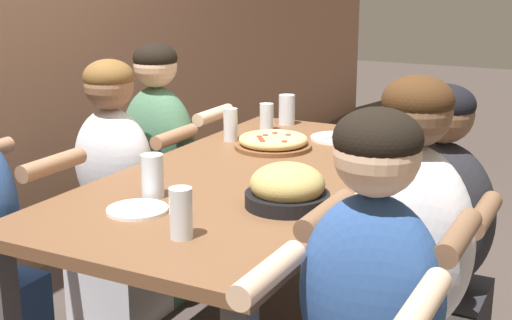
{
  "coord_description": "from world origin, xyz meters",
  "views": [
    {
      "loc": [
        -2.23,
        -1.16,
        1.49
      ],
      "look_at": [
        0.0,
        0.0,
        0.81
      ],
      "focal_mm": 50.0,
      "sensor_mm": 36.0,
      "label": 1
    }
  ],
  "objects_px": {
    "drinking_glass_c": "(181,213)",
    "diner_far_midright": "(160,181)",
    "skillet_bowl": "(287,188)",
    "drinking_glass_a": "(231,127)",
    "pizza_board_main": "(273,142)",
    "diner_far_center": "(116,203)",
    "drinking_glass_e": "(153,178)",
    "diner_near_midleft": "(405,305)",
    "empty_plate_a": "(338,138)",
    "diner_near_center": "(434,274)",
    "drinking_glass_b": "(267,118)",
    "drinking_glass_d": "(287,111)",
    "empty_plate_b": "(137,210)"
  },
  "relations": [
    {
      "from": "pizza_board_main",
      "to": "drinking_glass_a",
      "type": "bearing_deg",
      "value": 80.18
    },
    {
      "from": "drinking_glass_c",
      "to": "drinking_glass_d",
      "type": "xyz_separation_m",
      "value": [
        1.49,
        0.37,
        -0.01
      ]
    },
    {
      "from": "drinking_glass_b",
      "to": "diner_far_midright",
      "type": "bearing_deg",
      "value": 127.09
    },
    {
      "from": "drinking_glass_a",
      "to": "diner_near_center",
      "type": "distance_m",
      "value": 1.15
    },
    {
      "from": "drinking_glass_e",
      "to": "diner_near_midleft",
      "type": "height_order",
      "value": "diner_near_midleft"
    },
    {
      "from": "diner_far_midright",
      "to": "empty_plate_b",
      "type": "bearing_deg",
      "value": -58.46
    },
    {
      "from": "drinking_glass_d",
      "to": "diner_far_midright",
      "type": "xyz_separation_m",
      "value": [
        -0.46,
        0.42,
        -0.29
      ]
    },
    {
      "from": "drinking_glass_b",
      "to": "drinking_glass_e",
      "type": "height_order",
      "value": "drinking_glass_e"
    },
    {
      "from": "diner_far_center",
      "to": "drinking_glass_e",
      "type": "bearing_deg",
      "value": -40.37
    },
    {
      "from": "drinking_glass_c",
      "to": "drinking_glass_e",
      "type": "bearing_deg",
      "value": 47.02
    },
    {
      "from": "empty_plate_b",
      "to": "drinking_glass_d",
      "type": "height_order",
      "value": "drinking_glass_d"
    },
    {
      "from": "pizza_board_main",
      "to": "drinking_glass_b",
      "type": "height_order",
      "value": "drinking_glass_b"
    },
    {
      "from": "pizza_board_main",
      "to": "diner_far_midright",
      "type": "distance_m",
      "value": 0.63
    },
    {
      "from": "skillet_bowl",
      "to": "drinking_glass_b",
      "type": "distance_m",
      "value": 1.09
    },
    {
      "from": "pizza_board_main",
      "to": "diner_far_center",
      "type": "distance_m",
      "value": 0.71
    },
    {
      "from": "drinking_glass_c",
      "to": "diner_near_midleft",
      "type": "xyz_separation_m",
      "value": [
        0.28,
        -0.57,
        -0.27
      ]
    },
    {
      "from": "empty_plate_b",
      "to": "drinking_glass_c",
      "type": "height_order",
      "value": "drinking_glass_c"
    },
    {
      "from": "empty_plate_b",
      "to": "drinking_glass_c",
      "type": "bearing_deg",
      "value": -116.74
    },
    {
      "from": "diner_near_center",
      "to": "diner_far_midright",
      "type": "distance_m",
      "value": 1.43
    },
    {
      "from": "drinking_glass_b",
      "to": "diner_near_center",
      "type": "relative_size",
      "value": 0.11
    },
    {
      "from": "drinking_glass_d",
      "to": "diner_near_midleft",
      "type": "height_order",
      "value": "diner_near_midleft"
    },
    {
      "from": "diner_near_center",
      "to": "diner_near_midleft",
      "type": "bearing_deg",
      "value": 90.0
    },
    {
      "from": "empty_plate_a",
      "to": "drinking_glass_e",
      "type": "bearing_deg",
      "value": 166.7
    },
    {
      "from": "skillet_bowl",
      "to": "drinking_glass_d",
      "type": "distance_m",
      "value": 1.22
    },
    {
      "from": "drinking_glass_b",
      "to": "diner_near_midleft",
      "type": "relative_size",
      "value": 0.1
    },
    {
      "from": "drinking_glass_b",
      "to": "diner_near_midleft",
      "type": "height_order",
      "value": "diner_near_midleft"
    },
    {
      "from": "drinking_glass_d",
      "to": "drinking_glass_e",
      "type": "xyz_separation_m",
      "value": [
        -1.22,
        -0.09,
        0.0
      ]
    },
    {
      "from": "empty_plate_a",
      "to": "pizza_board_main",
      "type": "bearing_deg",
      "value": 146.97
    },
    {
      "from": "drinking_glass_c",
      "to": "diner_far_midright",
      "type": "height_order",
      "value": "diner_far_midright"
    },
    {
      "from": "drinking_glass_c",
      "to": "diner_far_midright",
      "type": "xyz_separation_m",
      "value": [
        1.02,
        0.8,
        -0.29
      ]
    },
    {
      "from": "pizza_board_main",
      "to": "drinking_glass_e",
      "type": "xyz_separation_m",
      "value": [
        -0.76,
        0.07,
        0.04
      ]
    },
    {
      "from": "drinking_glass_e",
      "to": "diner_far_midright",
      "type": "height_order",
      "value": "diner_far_midright"
    },
    {
      "from": "empty_plate_a",
      "to": "drinking_glass_a",
      "type": "xyz_separation_m",
      "value": [
        -0.24,
        0.41,
        0.06
      ]
    },
    {
      "from": "drinking_glass_c",
      "to": "drinking_glass_e",
      "type": "relative_size",
      "value": 1.01
    },
    {
      "from": "diner_near_center",
      "to": "pizza_board_main",
      "type": "bearing_deg",
      "value": -27.52
    },
    {
      "from": "drinking_glass_e",
      "to": "drinking_glass_a",
      "type": "bearing_deg",
      "value": 11.27
    },
    {
      "from": "drinking_glass_d",
      "to": "drinking_glass_a",
      "type": "bearing_deg",
      "value": 170.1
    },
    {
      "from": "diner_near_midleft",
      "to": "drinking_glass_d",
      "type": "bearing_deg",
      "value": -52.04
    },
    {
      "from": "drinking_glass_e",
      "to": "diner_near_midleft",
      "type": "bearing_deg",
      "value": -89.03
    },
    {
      "from": "skillet_bowl",
      "to": "diner_far_midright",
      "type": "distance_m",
      "value": 1.17
    },
    {
      "from": "empty_plate_a",
      "to": "drinking_glass_c",
      "type": "height_order",
      "value": "drinking_glass_c"
    },
    {
      "from": "drinking_glass_c",
      "to": "drinking_glass_e",
      "type": "height_order",
      "value": "drinking_glass_c"
    },
    {
      "from": "skillet_bowl",
      "to": "diner_near_midleft",
      "type": "relative_size",
      "value": 0.32
    },
    {
      "from": "skillet_bowl",
      "to": "empty_plate_b",
      "type": "distance_m",
      "value": 0.47
    },
    {
      "from": "drinking_glass_a",
      "to": "drinking_glass_e",
      "type": "distance_m",
      "value": 0.82
    },
    {
      "from": "skillet_bowl",
      "to": "drinking_glass_a",
      "type": "distance_m",
      "value": 0.9
    },
    {
      "from": "pizza_board_main",
      "to": "skillet_bowl",
      "type": "relative_size",
      "value": 0.82
    },
    {
      "from": "drinking_glass_c",
      "to": "diner_near_center",
      "type": "height_order",
      "value": "diner_near_center"
    },
    {
      "from": "drinking_glass_d",
      "to": "drinking_glass_c",
      "type": "bearing_deg",
      "value": -165.95
    },
    {
      "from": "drinking_glass_b",
      "to": "drinking_glass_c",
      "type": "distance_m",
      "value": 1.38
    }
  ]
}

